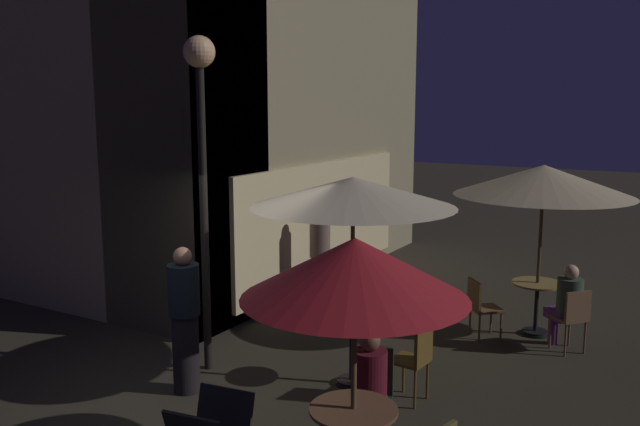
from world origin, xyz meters
The scene contains 16 objects.
ground_plane centered at (0.00, 0.00, 0.00)m, with size 60.00×60.00×0.00m, color #2E291E.
cafe_building centered at (4.15, 3.01, 4.40)m, with size 7.92×6.42×8.82m.
street_lamp_near_corner centered at (0.95, 0.44, 3.14)m, with size 0.38×0.38×4.16m.
cafe_table_0 centered at (1.45, -1.37, 0.52)m, with size 0.62×0.62×0.78m.
cafe_table_1 centered at (4.35, -2.91, 0.57)m, with size 0.73×0.73×0.79m.
patio_umbrella_0 centered at (1.45, -1.37, 2.34)m, with size 2.41×2.41×2.53m.
patio_umbrella_1 centered at (4.35, -2.91, 2.28)m, with size 2.52×2.52×2.51m.
patio_umbrella_2 centered at (-0.54, -2.42, 2.01)m, with size 1.93×1.93×2.28m.
cafe_chair_0 centered at (1.37, -2.24, 0.58)m, with size 0.42×0.42×0.96m.
cafe_chair_1 centered at (3.83, -3.50, 0.55)m, with size 0.56×0.56×0.89m.
cafe_chair_2 centered at (3.77, -2.25, 0.52)m, with size 0.58×0.58×0.87m.
cafe_chair_4 centered at (0.28, -2.19, 0.59)m, with size 0.50×0.50×0.99m.
patron_seated_0 centered at (3.92, -3.40, 0.69)m, with size 0.51×0.52×1.22m.
patron_seated_1 centered at (0.13, -2.23, 0.69)m, with size 0.53×0.43×1.21m.
patron_standing_2 centered at (3.90, 0.49, 0.87)m, with size 0.34×0.34×1.72m.
patron_standing_3 centered at (0.29, 0.22, 0.88)m, with size 0.37×0.37×1.75m.
Camera 1 is at (-5.31, -4.85, 3.38)m, focal length 37.17 mm.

